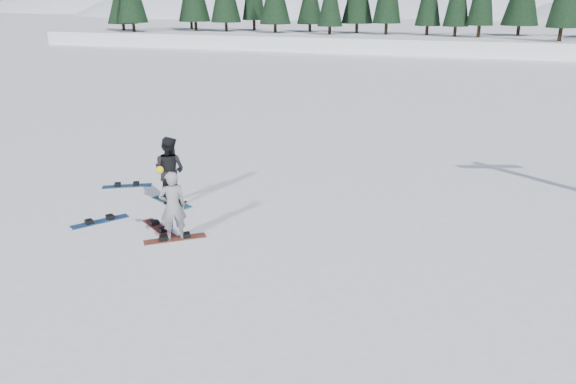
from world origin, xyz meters
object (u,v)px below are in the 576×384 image
at_px(snowboard_loose_b, 159,228).
at_px(snowboard_loose_c, 127,186).
at_px(snowboarder_man, 170,170).
at_px(snowboarder_woman, 173,206).
at_px(snowboard_loose_a, 100,222).

distance_m(snowboard_loose_b, snowboard_loose_c, 3.82).
bearing_deg(snowboarder_man, snowboarder_woman, 125.66).
height_order(snowboarder_man, snowboard_loose_c, snowboarder_man).
relative_size(snowboarder_woman, snowboard_loose_c, 1.26).
height_order(snowboarder_woman, snowboard_loose_c, snowboarder_woman).
bearing_deg(snowboarder_man, snowboard_loose_c, -17.84).
relative_size(snowboarder_man, snowboard_loose_b, 1.30).
bearing_deg(snowboard_loose_a, snowboard_loose_c, 54.69).
xyz_separation_m(snowboarder_man, snowboard_loose_a, (-1.03, -1.93, -0.96)).
xyz_separation_m(snowboarder_man, snowboard_loose_b, (0.69, -1.82, -0.96)).
bearing_deg(snowboard_loose_b, snowboard_loose_c, 170.40).
xyz_separation_m(snowboard_loose_a, snowboard_loose_c, (-1.04, 2.75, 0.00)).
bearing_deg(snowboard_loose_a, snowboarder_woman, -64.01).
height_order(snowboard_loose_a, snowboard_loose_c, same).
bearing_deg(snowboarder_woman, snowboard_loose_c, -81.09).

